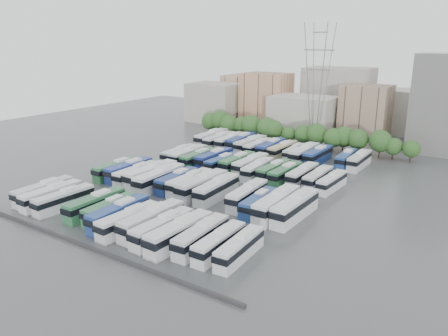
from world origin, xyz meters
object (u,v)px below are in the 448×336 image
Objects in this scene: bus_r1_s10 at (247,195)px; bus_r2_s1 at (180,154)px; bus_r0_s1 at (52,195)px; bus_r3_s6 at (271,148)px; bus_r2_s4 at (214,158)px; bus_r3_s8 at (295,152)px; bus_r1_s2 at (137,174)px; bus_r1_s3 at (151,174)px; bus_r2_s3 at (199,158)px; bus_r2_s5 at (222,163)px; bus_r0_s8 at (152,220)px; bus_r2_s6 at (237,162)px; electricity_pylon at (317,78)px; bus_r2_s12 at (318,178)px; bus_r1_s0 at (117,169)px; bus_r3_s3 at (241,142)px; bus_r1_s6 at (190,182)px; bus_r3_s1 at (219,140)px; bus_r1_s5 at (177,180)px; bus_r0_s10 at (179,233)px; bus_r0_s12 at (219,243)px; bus_r1_s7 at (202,185)px; bus_r3_s9 at (305,153)px; bus_r1_s11 at (258,202)px; bus_r0_s2 at (64,199)px; bus_r2_s2 at (188,155)px; bus_r0_s5 at (109,209)px; bus_r1_s1 at (129,170)px; bus_r2_s10 at (285,174)px; bus_r3_s4 at (250,144)px; bus_r0_s0 at (44,191)px; bus_r3_s0 at (212,138)px; bus_r3_s10 at (318,155)px; bus_r2_s13 at (332,182)px; apartment_tower at (442,104)px; bus_r1_s4 at (159,178)px; bus_r0_s6 at (119,214)px; bus_r3_s5 at (259,147)px; bus_r1_s13 at (295,207)px; bus_r0_s13 at (240,248)px; bus_r2_s9 at (274,171)px; bus_r0_s9 at (163,228)px; bus_r3_s12 at (346,158)px; bus_r1_s8 at (217,189)px; bus_r1_s12 at (277,204)px.

bus_r1_s10 is 1.03× the size of bus_r2_s1.
bus_r0_s1 is 0.99× the size of bus_r1_s10.
bus_r2_s1 is 0.91× the size of bus_r3_s6.
bus_r2_s4 is 21.77m from bus_r3_s8.
bus_r1_s2 is 3.36m from bus_r1_s3.
bus_r2_s5 is (6.65, 0.16, -0.12)m from bus_r2_s3.
bus_r0_s8 is at bearing -84.50° from bus_r3_s6.
bus_r2_s4 is at bearing -177.56° from bus_r2_s6.
bus_r2_s12 is (16.31, -37.50, -16.90)m from electricity_pylon.
bus_r1_s0 is 38.35m from bus_r3_s3.
bus_r1_s6 is 38.01m from bus_r3_s1.
bus_r0_s1 is at bearing -103.75° from bus_r2_s4.
bus_r2_s4 reaches higher than bus_r1_s5.
bus_r0_s10 is at bearing -55.55° from bus_r1_s6.
bus_r0_s12 is 0.98× the size of bus_r2_s12.
bus_r1_s6 is at bearing -68.57° from bus_r2_s4.
bus_r1_s3 is at bearing -107.62° from bus_r3_s6.
bus_r3_s9 is (6.55, 34.29, -0.05)m from bus_r1_s7.
bus_r1_s11 reaches higher than bus_r3_s8.
bus_r1_s11 is (16.71, -1.75, -0.20)m from bus_r1_s6.
bus_r0_s2 is (3.56, 0.03, -0.06)m from bus_r0_s1.
bus_r0_s12 is at bearing -46.15° from bus_r1_s7.
bus_r2_s2 is 18.32m from bus_r3_s1.
bus_r1_s1 is at bearing 124.27° from bus_r0_s5.
bus_r1_s5 is 1.01× the size of bus_r2_s10.
bus_r3_s4 is (-26.18, 53.56, 0.26)m from bus_r0_s12.
bus_r0_s2 is at bearing -131.27° from bus_r2_s12.
bus_r0_s0 is 0.91× the size of bus_r3_s0.
bus_r3_s10 is at bearing 57.22° from bus_r0_s0.
bus_r0_s10 is 37.81m from bus_r2_s13.
apartment_tower is 53.05m from bus_r2_s10.
bus_r1_s5 is (-23.00, 18.41, 0.12)m from bus_r0_s12.
bus_r2_s3 is at bearing 61.18° from bus_r1_s0.
bus_r2_s4 is 0.95× the size of bus_r3_s6.
electricity_pylon is at bearing 101.06° from bus_r0_s12.
bus_r1_s10 is at bearing 46.14° from bus_r0_s5.
bus_r1_s4 is at bearing -143.91° from bus_r2_s12.
bus_r0_s6 is 0.91× the size of bus_r1_s4.
bus_r2_s6 is 16.26m from bus_r3_s5.
bus_r1_s13 is at bearing -72.17° from bus_r3_s10.
bus_r0_s13 is 0.94× the size of bus_r2_s9.
bus_r0_s8 reaches higher than bus_r2_s12.
bus_r0_s9 is at bearing -74.08° from bus_r3_s5.
bus_r0_s1 is at bearing -126.26° from bus_r3_s12.
bus_r1_s0 is (-42.53, 17.16, 0.19)m from bus_r0_s13.
bus_r2_s9 is at bearing 77.13° from bus_r1_s8.
bus_r0_s6 is 26.73m from bus_r1_s12.
bus_r3_s6 is at bearing -178.56° from bus_r3_s10.
electricity_pylon is 3.06× the size of bus_r0_s5.
bus_r1_s7 is 35.52m from bus_r3_s8.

